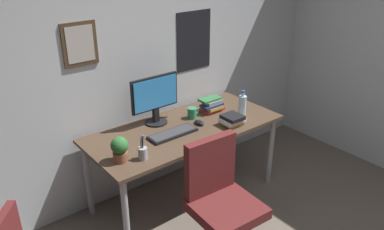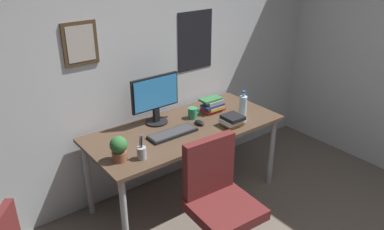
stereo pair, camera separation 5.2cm
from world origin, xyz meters
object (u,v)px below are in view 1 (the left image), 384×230
(pen_cup, at_px, (143,153))
(office_chair, at_px, (220,196))
(keyboard, at_px, (173,133))
(computer_mouse, at_px, (199,123))
(monitor, at_px, (155,98))
(book_stack_right, at_px, (232,120))
(water_bottle, at_px, (242,106))
(book_stack_left, at_px, (212,105))
(coffee_mug_near, at_px, (192,113))
(potted_plant, at_px, (120,149))

(pen_cup, bearing_deg, office_chair, -54.86)
(keyboard, bearing_deg, computer_mouse, 3.02)
(pen_cup, bearing_deg, monitor, 47.11)
(office_chair, height_order, book_stack_right, office_chair)
(keyboard, height_order, water_bottle, water_bottle)
(pen_cup, relative_size, book_stack_left, 0.84)
(monitor, height_order, water_bottle, monitor)
(book_stack_left, bearing_deg, office_chair, -127.80)
(monitor, bearing_deg, pen_cup, -132.89)
(coffee_mug_near, xyz_separation_m, potted_plant, (-0.88, -0.26, 0.05))
(water_bottle, bearing_deg, office_chair, -144.06)
(water_bottle, xyz_separation_m, coffee_mug_near, (-0.38, 0.26, -0.06))
(potted_plant, height_order, pen_cup, pen_cup)
(coffee_mug_near, distance_m, book_stack_right, 0.38)
(computer_mouse, height_order, book_stack_left, book_stack_left)
(computer_mouse, relative_size, book_stack_left, 0.46)
(monitor, bearing_deg, office_chair, -95.22)
(monitor, xyz_separation_m, potted_plant, (-0.57, -0.38, -0.13))
(office_chair, distance_m, coffee_mug_near, 0.95)
(keyboard, distance_m, coffee_mug_near, 0.37)
(office_chair, distance_m, computer_mouse, 0.80)
(coffee_mug_near, distance_m, pen_cup, 0.81)
(monitor, relative_size, water_bottle, 1.82)
(coffee_mug_near, distance_m, book_stack_left, 0.24)
(keyboard, xyz_separation_m, potted_plant, (-0.55, -0.10, 0.09))
(office_chair, relative_size, pen_cup, 4.75)
(keyboard, height_order, coffee_mug_near, coffee_mug_near)
(monitor, relative_size, keyboard, 1.07)
(office_chair, distance_m, keyboard, 0.70)
(keyboard, bearing_deg, pen_cup, -156.24)
(water_bottle, relative_size, pen_cup, 1.26)
(monitor, relative_size, computer_mouse, 4.18)
(keyboard, xyz_separation_m, coffee_mug_near, (0.34, 0.16, 0.04))
(monitor, distance_m, coffee_mug_near, 0.39)
(office_chair, distance_m, book_stack_right, 0.80)
(keyboard, distance_m, potted_plant, 0.56)
(potted_plant, bearing_deg, coffee_mug_near, 16.28)
(keyboard, xyz_separation_m, book_stack_right, (0.52, -0.17, 0.04))
(monitor, bearing_deg, book_stack_left, -12.15)
(monitor, bearing_deg, potted_plant, -146.34)
(keyboard, bearing_deg, office_chair, -95.38)
(potted_plant, xyz_separation_m, pen_cup, (0.14, -0.08, -0.05))
(keyboard, relative_size, pen_cup, 2.15)
(keyboard, relative_size, book_stack_left, 1.80)
(book_stack_left, bearing_deg, pen_cup, -160.85)
(pen_cup, xyz_separation_m, book_stack_left, (0.98, 0.34, 0.01))
(water_bottle, bearing_deg, monitor, 151.32)
(keyboard, distance_m, pen_cup, 0.44)
(office_chair, bearing_deg, water_bottle, 35.94)
(office_chair, xyz_separation_m, keyboard, (0.06, 0.66, 0.23))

